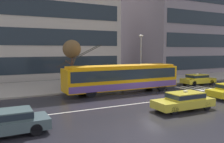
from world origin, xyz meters
The scene contains 17 objects.
ground_plane centered at (0.00, 0.00, 0.00)m, with size 160.00×160.00×0.00m, color black.
sidewalk_slab centered at (0.00, 10.30, 0.07)m, with size 80.00×10.00×0.14m, color gray.
crosswalk_stripe_edge_near centered at (5.89, 1.65, 0.00)m, with size 0.44×4.40×0.01m, color beige.
crosswalk_stripe_inner_a centered at (6.79, 1.65, 0.00)m, with size 0.44×4.40×0.01m, color beige.
crosswalk_stripe_center centered at (7.69, 1.65, 0.00)m, with size 0.44×4.40×0.01m, color beige.
crosswalk_stripe_inner_b centered at (8.59, 1.65, 0.00)m, with size 0.44×4.40×0.01m, color beige.
lane_centre_line centered at (0.00, -1.20, 0.00)m, with size 72.00×0.14×0.01m, color silver.
trolleybus centered at (-1.29, 3.70, 1.52)m, with size 12.60×2.66×4.79m.
taxi_oncoming_near centered at (-0.72, -4.32, 0.70)m, with size 4.60×1.85×1.39m.
taxi_ahead_of_bus centered at (9.57, 4.00, 0.70)m, with size 4.35×1.97×1.39m.
private_car_oncoming centered at (-12.51, -3.98, 0.70)m, with size 4.56×1.81×1.26m.
pedestrian_at_shelter centered at (-5.02, 7.11, 1.87)m, with size 1.21×1.21×2.09m.
pedestrian_approaching_curb centered at (-6.06, 8.03, 1.76)m, with size 1.60×1.60×1.96m.
pedestrian_walking_past centered at (1.23, 8.02, 1.69)m, with size 1.29×1.29×1.94m.
street_lamp centered at (2.72, 6.38, 3.69)m, with size 0.60×0.32×5.92m.
street_tree_bare centered at (-5.20, 7.99, 4.30)m, with size 1.99×1.99×5.24m.
office_tower_corner_right centered at (20.75, 20.08, 9.68)m, with size 20.02×15.98×19.35m.
Camera 1 is at (-12.84, -16.70, 4.36)m, focal length 37.46 mm.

